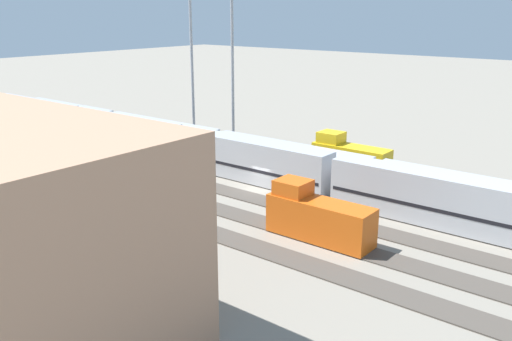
# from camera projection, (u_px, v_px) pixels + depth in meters

# --- Properties ---
(ground_plane) EXTENTS (400.00, 400.00, 0.00)m
(ground_plane) POSITION_uv_depth(u_px,v_px,m) (256.00, 190.00, 63.00)
(ground_plane) COLOR gray
(track_bed_0) EXTENTS (140.00, 2.80, 0.12)m
(track_bed_0) POSITION_uv_depth(u_px,v_px,m) (314.00, 166.00, 72.37)
(track_bed_0) COLOR #4C443D
(track_bed_0) RESTS_ON ground_plane
(track_bed_1) EXTENTS (140.00, 2.80, 0.12)m
(track_bed_1) POSITION_uv_depth(u_px,v_px,m) (293.00, 175.00, 68.61)
(track_bed_1) COLOR #3D3833
(track_bed_1) RESTS_ON ground_plane
(track_bed_2) EXTENTS (140.00, 2.80, 0.12)m
(track_bed_2) POSITION_uv_depth(u_px,v_px,m) (269.00, 184.00, 64.86)
(track_bed_2) COLOR #4C443D
(track_bed_2) RESTS_ON ground_plane
(track_bed_3) EXTENTS (140.00, 2.80, 0.12)m
(track_bed_3) POSITION_uv_depth(u_px,v_px,m) (242.00, 195.00, 61.11)
(track_bed_3) COLOR #4C443D
(track_bed_3) RESTS_ON ground_plane
(track_bed_4) EXTENTS (140.00, 2.80, 0.12)m
(track_bed_4) POSITION_uv_depth(u_px,v_px,m) (212.00, 207.00, 57.35)
(track_bed_4) COLOR #4C443D
(track_bed_4) RESTS_ON ground_plane
(track_bed_5) EXTENTS (140.00, 2.80, 0.12)m
(track_bed_5) POSITION_uv_depth(u_px,v_px,m) (177.00, 221.00, 53.60)
(track_bed_5) COLOR #4C443D
(track_bed_5) RESTS_ON ground_plane
(train_on_track_0) EXTENTS (10.00, 3.00, 5.00)m
(train_on_track_0) POSITION_uv_depth(u_px,v_px,m) (349.00, 158.00, 68.70)
(train_on_track_0) COLOR gold
(train_on_track_0) RESTS_ON ground_plane
(train_on_track_4) EXTENTS (10.00, 3.00, 5.00)m
(train_on_track_4) POSITION_uv_depth(u_px,v_px,m) (317.00, 217.00, 48.97)
(train_on_track_4) COLOR #D85914
(train_on_track_4) RESTS_ON ground_plane
(train_on_track_2) EXTENTS (119.80, 3.06, 5.00)m
(train_on_track_2) POSITION_uv_depth(u_px,v_px,m) (247.00, 160.00, 66.14)
(train_on_track_2) COLOR #B7BABF
(train_on_track_2) RESTS_ON ground_plane
(train_on_track_1) EXTENTS (119.80, 3.06, 3.80)m
(train_on_track_1) POSITION_uv_depth(u_px,v_px,m) (287.00, 159.00, 68.63)
(train_on_track_1) COLOR #B7BABF
(train_on_track_1) RESTS_ON ground_plane
(light_mast_0) EXTENTS (2.80, 0.70, 30.69)m
(light_mast_0) POSITION_uv_depth(u_px,v_px,m) (232.00, 17.00, 78.38)
(light_mast_0) COLOR #9EA0A5
(light_mast_0) RESTS_ON ground_plane
(light_mast_2) EXTENTS (2.80, 0.70, 25.62)m
(light_mast_2) POSITION_uv_depth(u_px,v_px,m) (191.00, 35.00, 84.02)
(light_mast_2) COLOR #9EA0A5
(light_mast_2) RESTS_ON ground_plane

